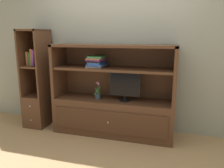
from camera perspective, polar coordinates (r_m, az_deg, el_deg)
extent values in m
plane|color=tan|center=(3.25, -1.77, -15.38)|extent=(8.00, 8.00, 0.00)
cube|color=gray|center=(3.60, 1.79, 10.56)|extent=(6.00, 0.10, 2.80)
cube|color=#4C2D1C|center=(3.49, 0.23, -8.36)|extent=(1.85, 0.48, 0.56)
cube|color=#462A19|center=(3.26, -0.99, -9.86)|extent=(1.71, 0.02, 0.34)
sphere|color=silver|center=(3.25, -1.06, -9.95)|extent=(0.02, 0.02, 0.02)
cube|color=#4C2D1C|center=(3.65, -13.54, 3.52)|extent=(0.05, 0.48, 0.83)
cube|color=#4C2D1C|center=(3.18, 16.07, 2.11)|extent=(0.05, 0.48, 0.83)
cube|color=#4C2D1C|center=(3.52, 1.26, 3.55)|extent=(1.85, 0.02, 0.83)
cube|color=#4C2D1C|center=(3.26, 0.25, 9.85)|extent=(1.85, 0.48, 0.04)
cube|color=#4C2D1C|center=(3.30, 0.24, 3.92)|extent=(1.75, 0.43, 0.04)
cylinder|color=black|center=(3.31, 3.33, -4.29)|extent=(0.17, 0.17, 0.01)
cylinder|color=black|center=(3.30, 3.34, -3.63)|extent=(0.03, 0.03, 0.07)
cube|color=black|center=(3.25, 3.38, -0.03)|extent=(0.46, 0.02, 0.36)
cube|color=black|center=(3.24, 3.33, -0.08)|extent=(0.43, 0.00, 0.32)
cylinder|color=#384C56|center=(3.43, -3.69, -3.15)|extent=(0.08, 0.08, 0.08)
cylinder|color=#3D6B33|center=(3.40, -3.72, -0.97)|extent=(0.01, 0.01, 0.19)
cube|color=#2D7A38|center=(3.40, -3.37, -1.72)|extent=(0.04, 0.10, 0.13)
cube|color=#2D7A38|center=(3.42, -3.82, -1.64)|extent=(0.09, 0.07, 0.14)
cube|color=#2D7A38|center=(3.39, -3.94, -1.78)|extent=(0.07, 0.03, 0.09)
sphere|color=#C6729E|center=(3.38, -3.98, 0.28)|extent=(0.03, 0.03, 0.03)
sphere|color=#C6729E|center=(3.38, -3.65, 0.33)|extent=(0.03, 0.03, 0.03)
sphere|color=#C6729E|center=(3.39, -3.52, 0.00)|extent=(0.03, 0.03, 0.03)
cube|color=silver|center=(3.38, -4.20, 4.64)|extent=(0.24, 0.28, 0.03)
cube|color=#2D519E|center=(3.36, -3.78, 5.06)|extent=(0.26, 0.34, 0.02)
cube|color=#2D519E|center=(3.37, -3.83, 5.50)|extent=(0.20, 0.33, 0.03)
cube|color=black|center=(3.37, -4.10, 5.92)|extent=(0.21, 0.30, 0.02)
cube|color=purple|center=(3.36, -4.20, 6.35)|extent=(0.26, 0.27, 0.03)
cube|color=#A56638|center=(3.35, -4.16, 6.72)|extent=(0.23, 0.33, 0.02)
cube|color=#338C4C|center=(3.35, -3.89, 7.06)|extent=(0.23, 0.30, 0.02)
cube|color=#4C2D1C|center=(4.04, -18.36, -6.26)|extent=(0.36, 0.47, 0.53)
sphere|color=silver|center=(3.81, -20.50, -5.41)|extent=(0.02, 0.02, 0.02)
sphere|color=silver|center=(3.89, -20.24, -8.78)|extent=(0.02, 0.02, 0.02)
cube|color=#4C2D1C|center=(3.96, -21.15, 5.18)|extent=(0.03, 0.47, 1.08)
cube|color=#4C2D1C|center=(3.77, -17.10, 5.15)|extent=(0.03, 0.47, 1.08)
cube|color=#4C2D1C|center=(4.05, -17.34, 5.59)|extent=(0.36, 0.02, 1.08)
cube|color=#4C2D1C|center=(3.87, -19.11, 4.38)|extent=(0.30, 0.42, 0.03)
cube|color=#4C2D1C|center=(3.84, -19.74, 12.97)|extent=(0.36, 0.47, 0.03)
cube|color=#A56638|center=(3.92, -20.53, 6.22)|extent=(0.04, 0.16, 0.22)
cube|color=#338C4C|center=(3.90, -20.06, 6.08)|extent=(0.02, 0.13, 0.20)
cube|color=#A56638|center=(3.87, -19.64, 6.56)|extent=(0.04, 0.14, 0.27)
cube|color=purple|center=(3.85, -19.13, 6.48)|extent=(0.05, 0.18, 0.26)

